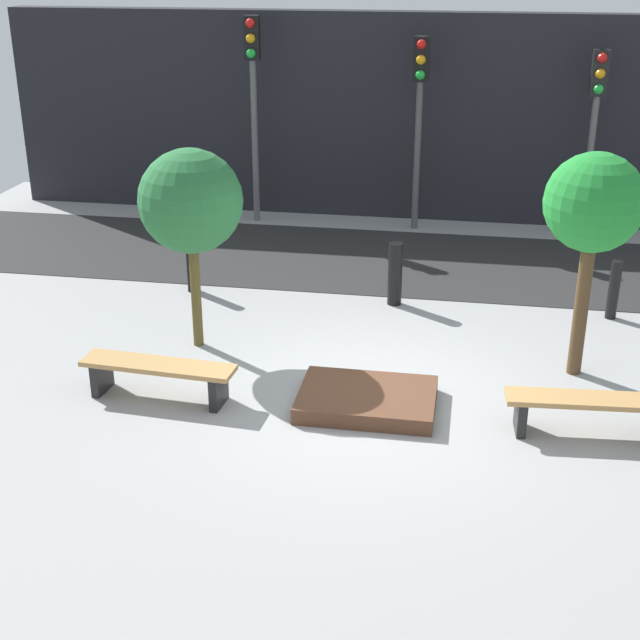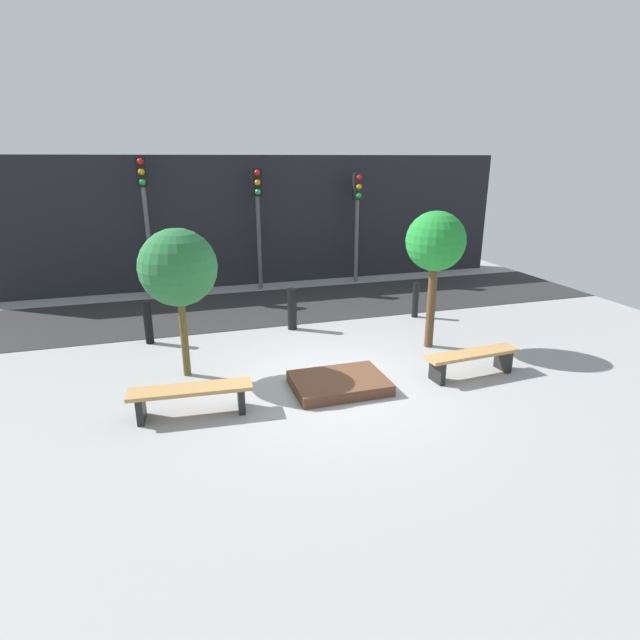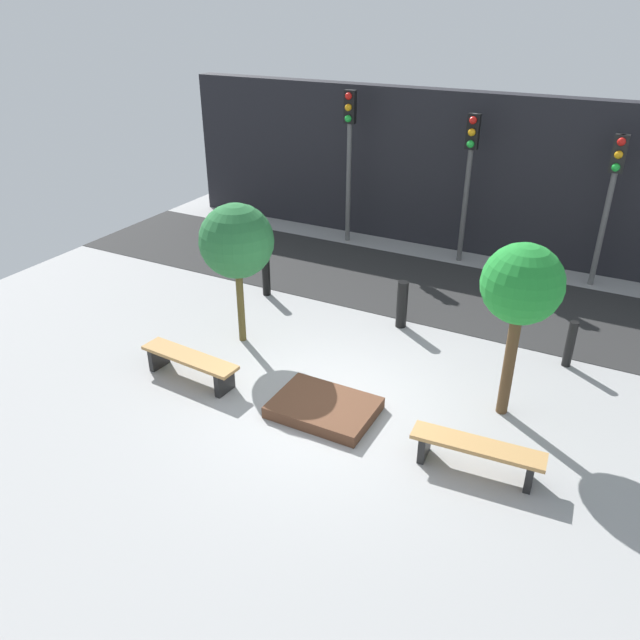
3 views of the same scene
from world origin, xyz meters
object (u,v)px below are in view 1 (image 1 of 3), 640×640
(bollard_far_left, at_px, (192,263))
(traffic_light_mid_east, at_px, (595,110))
(bench_left, at_px, (158,373))
(traffic_light_mid_west, at_px, (420,99))
(traffic_light_west, at_px, (253,83))
(bollard_center, at_px, (614,290))
(tree_behind_right_bench, at_px, (594,206))
(tree_behind_left_bench, at_px, (191,202))
(bollard_left, at_px, (395,274))
(bench_right, at_px, (589,408))
(planter_bed, at_px, (367,400))

(bollard_far_left, relative_size, traffic_light_mid_east, 0.28)
(bench_left, bearing_deg, traffic_light_mid_west, 75.71)
(bench_left, relative_size, traffic_light_mid_east, 0.56)
(traffic_light_west, relative_size, traffic_light_mid_west, 1.09)
(bollard_far_left, bearing_deg, bollard_center, 0.00)
(bench_left, xyz_separation_m, tree_behind_right_bench, (4.91, 1.55, 1.84))
(tree_behind_left_bench, height_order, traffic_light_west, traffic_light_west)
(bench_left, distance_m, bollard_left, 4.26)
(tree_behind_left_bench, distance_m, traffic_light_mid_east, 8.03)
(bench_left, distance_m, tree_behind_left_bench, 2.26)
(bench_left, xyz_separation_m, tree_behind_left_bench, (0.00, 1.55, 1.65))
(traffic_light_mid_east, bearing_deg, tree_behind_right_bench, -95.98)
(bench_left, xyz_separation_m, traffic_light_west, (-0.61, 7.37, 2.29))
(bollard_far_left, distance_m, traffic_light_mid_west, 5.37)
(tree_behind_right_bench, distance_m, bollard_center, 2.68)
(bench_left, bearing_deg, bench_right, 4.15)
(bench_right, relative_size, planter_bed, 1.15)
(bench_left, xyz_separation_m, bollard_center, (5.59, 3.47, 0.10))
(bench_left, bearing_deg, traffic_light_west, 98.87)
(bollard_far_left, bearing_deg, bench_right, -31.86)
(bollard_left, distance_m, traffic_light_mid_west, 4.36)
(bench_left, bearing_deg, bollard_far_left, 105.16)
(bench_left, distance_m, bollard_center, 6.58)
(bench_right, height_order, traffic_light_west, traffic_light_west)
(bollard_center, relative_size, traffic_light_west, 0.23)
(bollard_center, relative_size, traffic_light_mid_east, 0.26)
(tree_behind_left_bench, bearing_deg, bench_right, -17.53)
(traffic_light_mid_east, bearing_deg, bollard_left, -128.19)
(bollard_far_left, height_order, bollard_left, bollard_left)
(bench_right, xyz_separation_m, bollard_center, (0.68, 3.47, 0.10))
(tree_behind_right_bench, height_order, traffic_light_west, traffic_light_west)
(bench_left, xyz_separation_m, bench_right, (4.91, 0.00, -0.00))
(traffic_light_mid_west, bearing_deg, traffic_light_mid_east, -0.01)
(bench_left, xyz_separation_m, bollard_far_left, (-0.68, 3.47, 0.13))
(bench_left, height_order, planter_bed, bench_left)
(bench_right, relative_size, traffic_light_mid_east, 0.55)
(traffic_light_west, height_order, traffic_light_mid_east, traffic_light_west)
(tree_behind_left_bench, bearing_deg, bench_left, -90.00)
(tree_behind_right_bench, height_order, traffic_light_mid_west, traffic_light_mid_west)
(traffic_light_mid_west, xyz_separation_m, traffic_light_mid_east, (3.07, -0.00, -0.11))
(bench_right, height_order, tree_behind_right_bench, tree_behind_right_bench)
(bench_right, relative_size, tree_behind_left_bench, 0.69)
(bollard_far_left, distance_m, bollard_center, 6.27)
(traffic_light_west, distance_m, traffic_light_mid_east, 6.14)
(traffic_light_west, bearing_deg, bollard_left, -51.81)
(traffic_light_mid_east, bearing_deg, bollard_far_left, -147.84)
(bollard_left, bearing_deg, tree_behind_left_bench, -141.96)
(bollard_left, xyz_separation_m, traffic_light_mid_east, (3.07, 3.90, 1.83))
(tree_behind_right_bench, bearing_deg, bollard_center, 70.61)
(bench_right, bearing_deg, traffic_light_west, 122.69)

